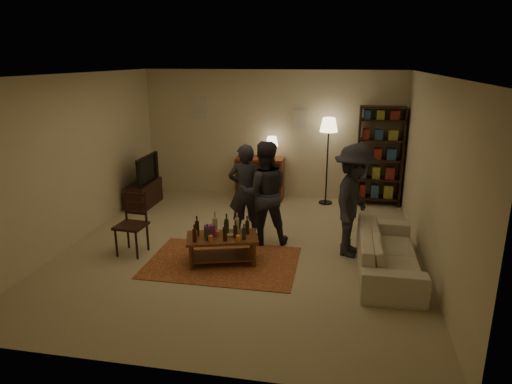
% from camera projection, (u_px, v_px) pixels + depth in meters
% --- Properties ---
extents(floor, '(6.00, 6.00, 0.00)m').
position_uv_depth(floor, '(242.00, 249.00, 7.27)').
color(floor, '#C6B793').
rests_on(floor, ground).
extents(room_shell, '(6.00, 6.00, 6.00)m').
position_uv_depth(room_shell, '(241.00, 112.00, 9.68)').
color(room_shell, beige).
rests_on(room_shell, ground).
extents(rug, '(2.20, 1.50, 0.01)m').
position_uv_depth(rug, '(223.00, 262.00, 6.78)').
color(rug, maroon).
rests_on(rug, ground).
extents(coffee_table, '(1.15, 0.83, 0.76)m').
position_uv_depth(coffee_table, '(222.00, 239.00, 6.68)').
color(coffee_table, brown).
rests_on(coffee_table, ground).
extents(dining_chair, '(0.46, 0.46, 0.98)m').
position_uv_depth(dining_chair, '(133.00, 221.00, 7.02)').
color(dining_chair, black).
rests_on(dining_chair, ground).
extents(tv_stand, '(0.40, 1.00, 1.06)m').
position_uv_depth(tv_stand, '(144.00, 188.00, 9.29)').
color(tv_stand, black).
rests_on(tv_stand, ground).
extents(dresser, '(1.00, 0.50, 1.36)m').
position_uv_depth(dresser, '(260.00, 177.00, 9.73)').
color(dresser, maroon).
rests_on(dresser, ground).
extents(bookshelf, '(0.90, 0.34, 2.02)m').
position_uv_depth(bookshelf, '(380.00, 155.00, 9.20)').
color(bookshelf, black).
rests_on(bookshelf, ground).
extents(floor_lamp, '(0.36, 0.36, 1.79)m').
position_uv_depth(floor_lamp, '(329.00, 131.00, 9.13)').
color(floor_lamp, black).
rests_on(floor_lamp, ground).
extents(sofa, '(0.81, 2.08, 0.61)m').
position_uv_depth(sofa, '(388.00, 252.00, 6.42)').
color(sofa, beige).
rests_on(sofa, ground).
extents(person_left, '(0.60, 0.42, 1.59)m').
position_uv_depth(person_left, '(246.00, 191.00, 7.59)').
color(person_left, '#28272E').
rests_on(person_left, ground).
extents(person_right, '(0.96, 0.84, 1.69)m').
position_uv_depth(person_right, '(264.00, 193.00, 7.31)').
color(person_right, '#292931').
rests_on(person_right, ground).
extents(person_by_sofa, '(0.90, 1.24, 1.73)m').
position_uv_depth(person_by_sofa, '(354.00, 201.00, 6.85)').
color(person_by_sofa, '#27262D').
rests_on(person_by_sofa, ground).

